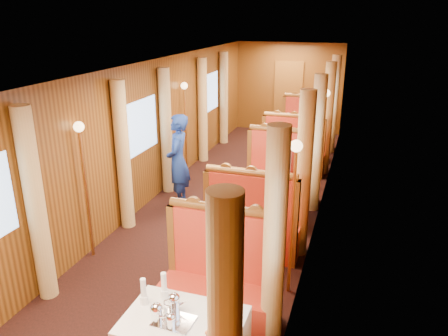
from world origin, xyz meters
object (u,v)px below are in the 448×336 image
at_px(teapot_right, 171,323).
at_px(steward, 178,161).
at_px(banquette_far_fwd, 293,154).
at_px(teapot_left, 157,315).
at_px(table_mid, 268,202).
at_px(fruit_plate, 213,336).
at_px(rose_vase_mid, 268,169).
at_px(banquette_mid_aft, 280,178).
at_px(rose_vase_far, 302,121).
at_px(banquette_near_aft, 220,285).
at_px(table_far, 300,144).
at_px(tea_tray, 174,321).
at_px(passenger, 278,166).
at_px(banquette_far_aft, 306,131).
at_px(teapot_back, 174,305).
at_px(banquette_mid_fwd, 253,227).

xyz_separation_m(teapot_right, steward, (-1.61, 3.87, 0.02)).
bearing_deg(banquette_far_fwd, steward, -126.36).
distance_m(teapot_left, steward, 4.10).
distance_m(table_mid, teapot_right, 3.67).
relative_size(fruit_plate, rose_vase_mid, 0.59).
height_order(banquette_mid_aft, rose_vase_far, banquette_mid_aft).
bearing_deg(banquette_near_aft, steward, 121.52).
distance_m(table_mid, banquette_far_fwd, 2.49).
xyz_separation_m(table_far, tea_tray, (-0.06, -7.06, 0.38)).
bearing_deg(rose_vase_far, passenger, -90.28).
height_order(table_far, tea_tray, tea_tray).
relative_size(table_mid, banquette_far_aft, 0.78).
xyz_separation_m(banquette_mid_aft, teapot_left, (-0.20, -4.62, 0.40)).
xyz_separation_m(table_mid, banquette_far_fwd, (0.00, 2.49, 0.05)).
bearing_deg(steward, rose_vase_far, 139.48).
bearing_deg(banquette_far_aft, steward, -111.20).
height_order(tea_tray, teapot_right, teapot_right).
distance_m(table_mid, banquette_far_aft, 4.51).
bearing_deg(banquette_near_aft, fruit_plate, -74.14).
bearing_deg(teapot_back, banquette_far_aft, 75.80).
xyz_separation_m(tea_tray, teapot_right, (0.01, -0.08, 0.05)).
bearing_deg(table_far, table_mid, -90.00).
xyz_separation_m(table_mid, teapot_right, (-0.05, -3.64, 0.43)).
height_order(table_far, banquette_far_fwd, banquette_far_fwd).
bearing_deg(banquette_mid_fwd, fruit_plate, -82.88).
relative_size(steward, passenger, 2.18).
bearing_deg(table_mid, banquette_far_fwd, 90.00).
xyz_separation_m(banquette_far_aft, teapot_right, (-0.05, -8.16, 0.38)).
bearing_deg(rose_vase_far, teapot_back, -91.04).
bearing_deg(fruit_plate, table_mid, 95.15).
height_order(teapot_back, fruit_plate, teapot_back).
xyz_separation_m(tea_tray, rose_vase_far, (0.08, 7.03, 0.17)).
bearing_deg(banquette_far_aft, passenger, -90.00).
distance_m(teapot_left, teapot_back, 0.19).
distance_m(banquette_mid_aft, fruit_plate, 4.68).
bearing_deg(rose_vase_mid, tea_tray, -90.48).
relative_size(teapot_right, passenger, 0.18).
height_order(banquette_mid_aft, steward, steward).
xyz_separation_m(table_mid, table_far, (0.00, 3.50, 0.00)).
relative_size(table_mid, banquette_mid_aft, 0.78).
distance_m(banquette_far_aft, teapot_back, 7.96).
bearing_deg(banquette_mid_fwd, teapot_left, -94.34).
relative_size(banquette_near_aft, banquette_far_fwd, 1.00).
bearing_deg(banquette_mid_aft, banquette_mid_fwd, -90.00).
height_order(table_mid, fruit_plate, fruit_plate).
relative_size(banquette_mid_fwd, tea_tray, 3.94).
height_order(banquette_mid_aft, teapot_left, banquette_mid_aft).
bearing_deg(rose_vase_far, teapot_left, -91.70).
xyz_separation_m(teapot_back, rose_vase_far, (0.13, 6.90, 0.11)).
xyz_separation_m(banquette_near_aft, teapot_left, (-0.20, -1.12, 0.40)).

